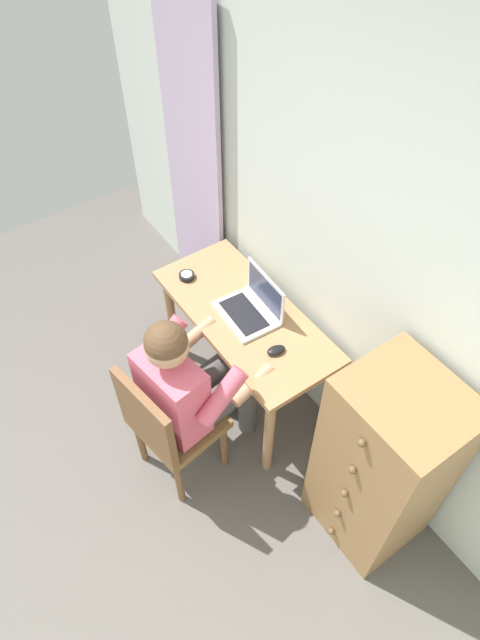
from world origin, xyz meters
TOP-DOWN VIEW (x-y plane):
  - wall_back at (0.00, 2.20)m, footprint 4.80×0.05m
  - curtain_panel at (-1.37, 2.13)m, footprint 0.60×0.03m
  - desk at (-0.44, 1.87)m, footprint 1.15×0.52m
  - dresser at (0.60, 1.92)m, footprint 0.50×0.47m
  - chair at (-0.21, 1.22)m, footprint 0.48×0.46m
  - person_seated at (-0.24, 1.40)m, footprint 0.59×0.62m
  - laptop at (-0.42, 1.90)m, footprint 0.35×0.27m
  - computer_mouse at (-0.13, 1.85)m, footprint 0.08×0.11m
  - desk_clock at (-0.86, 1.75)m, footprint 0.09×0.09m

SIDE VIEW (x-z plane):
  - chair at x=-0.21m, z-range 0.05..0.92m
  - dresser at x=0.60m, z-range 0.00..1.16m
  - desk at x=-0.44m, z-range 0.24..0.96m
  - person_seated at x=-0.24m, z-range 0.07..1.27m
  - desk_clock at x=-0.86m, z-range 0.72..0.75m
  - computer_mouse at x=-0.13m, z-range 0.72..0.75m
  - laptop at x=-0.42m, z-range 0.65..0.89m
  - curtain_panel at x=-1.37m, z-range 0.00..2.13m
  - wall_back at x=0.00m, z-range 0.00..2.50m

